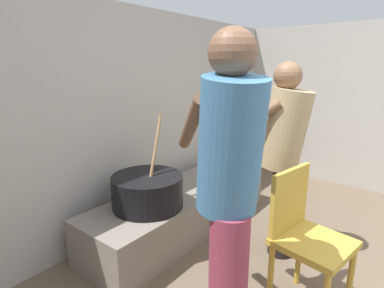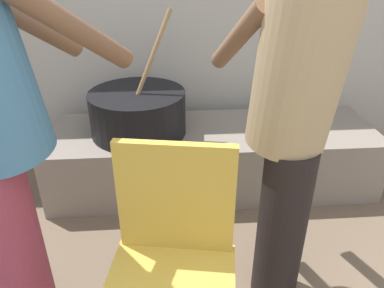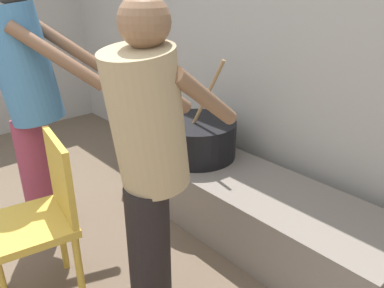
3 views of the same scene
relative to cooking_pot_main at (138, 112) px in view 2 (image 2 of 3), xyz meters
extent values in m
cube|color=#ADA8A0|center=(0.07, 0.52, 0.47)|extent=(5.36, 0.20, 1.99)
cube|color=slate|center=(0.45, 0.00, -0.33)|extent=(2.00, 0.60, 0.39)
cylinder|color=black|center=(0.00, 0.00, 0.00)|extent=(0.56, 0.56, 0.26)
cylinder|color=#937047|center=(0.10, 0.00, 0.33)|extent=(0.25, 0.11, 0.51)
cylinder|color=black|center=(0.63, -0.87, -0.16)|extent=(0.20, 0.20, 0.73)
cylinder|color=tan|center=(0.62, -0.84, 0.51)|extent=(0.37, 0.43, 0.63)
cylinder|color=brown|center=(0.71, -0.59, 0.57)|extent=(0.16, 0.45, 0.34)
cylinder|color=brown|center=(0.44, -0.65, 0.57)|extent=(0.16, 0.45, 0.34)
cylinder|color=#8C3347|center=(-0.40, -0.99, -0.13)|extent=(0.20, 0.20, 0.80)
cylinder|color=brown|center=(-0.12, -0.87, 0.66)|extent=(0.37, 0.41, 0.37)
cylinder|color=brown|center=(-0.32, -0.70, 0.66)|extent=(0.37, 0.41, 0.37)
cube|color=gold|center=(0.19, -1.07, 0.16)|extent=(0.38, 0.10, 0.40)
camera|label=1|loc=(-1.57, -1.67, 0.96)|focal=28.78mm
camera|label=2|loc=(0.17, -2.03, 0.87)|focal=34.61mm
camera|label=3|loc=(1.82, -1.67, 1.04)|focal=35.60mm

